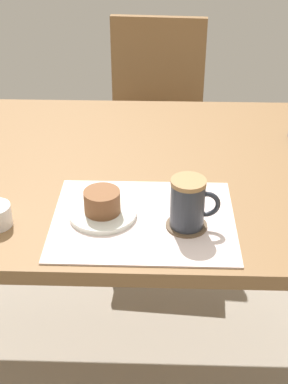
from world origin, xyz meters
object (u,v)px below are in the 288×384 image
Objects in this scene: dining_table at (130,187)px; coffee_mug at (189,203)px; pastry_plate at (103,213)px; wooden_chair at (155,123)px; pastry at (102,202)px.

coffee_mug reaches higher than dining_table.
pastry_plate is at bearing 169.46° from coffee_mug.
dining_table is at bearing 78.87° from pastry_plate.
wooden_chair reaches higher than pastry_plate.
pastry_plate is at bearing 88.28° from wooden_chair.
wooden_chair is 7.91× the size of coffee_mug.
pastry reaches higher than pastry_plate.
coffee_mug is (0.14, -0.28, 0.13)m from dining_table.
wooden_chair is 1.12m from coffee_mug.
pastry is (-0.11, -1.04, 0.28)m from wooden_chair.
pastry_plate is at bearing 0.00° from pastry.
wooden_chair is 11.02× the size of pastry.
pastry_plate is 0.03m from pastry.
pastry is 0.20m from coffee_mug.
wooden_chair is 5.87× the size of pastry_plate.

